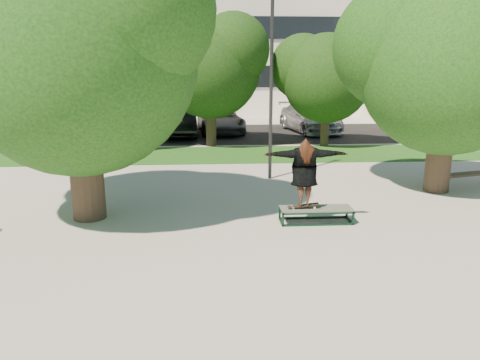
{
  "coord_description": "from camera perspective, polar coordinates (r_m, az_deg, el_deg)",
  "views": [
    {
      "loc": [
        -1.06,
        -10.77,
        3.86
      ],
      "look_at": [
        -0.33,
        0.6,
        1.05
      ],
      "focal_mm": 35.0,
      "sensor_mm": 36.0,
      "label": 1
    }
  ],
  "objects": [
    {
      "name": "bench",
      "position": [
        16.89,
        25.85,
        0.53
      ],
      "size": [
        2.86,
        1.06,
        0.44
      ],
      "rotation": [
        0.0,
        0.0,
        0.25
      ],
      "color": "#4E402E",
      "rests_on": "ground"
    },
    {
      "name": "side_building",
      "position": [
        37.91,
        27.19,
        12.61
      ],
      "size": [
        15.0,
        10.0,
        8.0
      ],
      "primitive_type": "cube",
      "color": "white",
      "rests_on": "ground"
    },
    {
      "name": "grass_strip",
      "position": [
        20.73,
        2.07,
        3.17
      ],
      "size": [
        30.0,
        4.0,
        0.02
      ],
      "primitive_type": "cube",
      "color": "#164914",
      "rests_on": "ground"
    },
    {
      "name": "grind_box",
      "position": [
        11.93,
        9.23,
        -4.23
      ],
      "size": [
        1.8,
        0.6,
        0.38
      ],
      "color": "black",
      "rests_on": "ground"
    },
    {
      "name": "car_silver_b",
      "position": [
        28.06,
        8.47,
        7.5
      ],
      "size": [
        3.33,
        5.98,
        1.64
      ],
      "primitive_type": "imported",
      "rotation": [
        0.0,
        0.0,
        0.19
      ],
      "color": "#A9A8AD",
      "rests_on": "asphalt_strip"
    },
    {
      "name": "lamppost",
      "position": [
        15.92,
        3.82,
        11.29
      ],
      "size": [
        0.25,
        0.15,
        6.11
      ],
      "color": "#2D2D30",
      "rests_on": "ground"
    },
    {
      "name": "tree_left",
      "position": [
        12.31,
        -19.67,
        15.72
      ],
      "size": [
        6.96,
        5.95,
        7.12
      ],
      "color": "#38281E",
      "rests_on": "ground"
    },
    {
      "name": "office_building",
      "position": [
        42.96,
        -5.24,
        19.35
      ],
      "size": [
        30.0,
        14.12,
        16.0
      ],
      "color": "beige",
      "rests_on": "ground"
    },
    {
      "name": "skater_rig",
      "position": [
        11.57,
        7.86,
        0.92
      ],
      "size": [
        2.08,
        0.62,
        1.76
      ],
      "rotation": [
        0.0,
        0.0,
        3.11
      ],
      "color": "white",
      "rests_on": "grind_box"
    },
    {
      "name": "bg_tree_left",
      "position": [
        22.52,
        -18.33,
        12.87
      ],
      "size": [
        5.28,
        4.51,
        5.77
      ],
      "color": "#38281E",
      "rests_on": "ground"
    },
    {
      "name": "bg_tree_mid",
      "position": [
        22.85,
        -3.86,
        14.24
      ],
      "size": [
        5.76,
        4.92,
        6.24
      ],
      "color": "#38281E",
      "rests_on": "ground"
    },
    {
      "name": "bg_tree_right",
      "position": [
        23.01,
        10.37,
        12.74
      ],
      "size": [
        5.04,
        4.31,
        5.43
      ],
      "color": "#38281E",
      "rests_on": "ground"
    },
    {
      "name": "car_grey",
      "position": [
        27.45,
        -2.39,
        7.31
      ],
      "size": [
        2.87,
        5.42,
        1.45
      ],
      "primitive_type": "imported",
      "rotation": [
        0.0,
        0.0,
        0.09
      ],
      "color": "#535358",
      "rests_on": "asphalt_strip"
    },
    {
      "name": "asphalt_strip",
      "position": [
        27.06,
        -1.42,
        5.68
      ],
      "size": [
        40.0,
        8.0,
        0.01
      ],
      "primitive_type": "cube",
      "color": "black",
      "rests_on": "ground"
    },
    {
      "name": "tree_right",
      "position": [
        15.51,
        23.74,
        13.61
      ],
      "size": [
        6.24,
        5.33,
        6.51
      ],
      "color": "#38281E",
      "rests_on": "ground"
    },
    {
      "name": "car_silver_a",
      "position": [
        27.63,
        -10.99,
        7.01
      ],
      "size": [
        2.36,
        4.21,
        1.35
      ],
      "primitive_type": "imported",
      "rotation": [
        0.0,
        0.0,
        0.2
      ],
      "color": "#A7A8AC",
      "rests_on": "asphalt_strip"
    },
    {
      "name": "ground",
      "position": [
        11.49,
        1.83,
        -5.76
      ],
      "size": [
        120.0,
        120.0,
        0.0
      ],
      "primitive_type": "plane",
      "color": "#A19B94",
      "rests_on": "ground"
    },
    {
      "name": "car_dark",
      "position": [
        26.41,
        -7.34,
        7.15
      ],
      "size": [
        2.12,
        5.09,
        1.64
      ],
      "primitive_type": "imported",
      "rotation": [
        0.0,
        0.0,
        0.08
      ],
      "color": "black",
      "rests_on": "asphalt_strip"
    }
  ]
}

